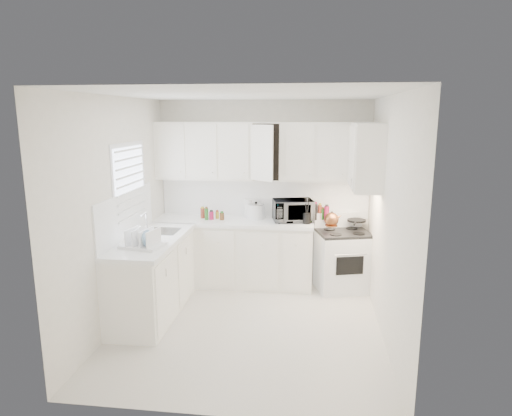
% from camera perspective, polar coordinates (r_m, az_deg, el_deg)
% --- Properties ---
extents(floor, '(3.20, 3.20, 0.00)m').
position_cam_1_polar(floor, '(5.34, -0.96, -14.82)').
color(floor, silver).
rests_on(floor, ground).
extents(ceiling, '(3.20, 3.20, 0.00)m').
position_cam_1_polar(ceiling, '(4.78, -1.07, 14.30)').
color(ceiling, white).
rests_on(ceiling, ground).
extents(wall_back, '(3.00, 0.00, 3.00)m').
position_cam_1_polar(wall_back, '(6.45, 0.99, 2.05)').
color(wall_back, white).
rests_on(wall_back, ground).
extents(wall_front, '(3.00, 0.00, 3.00)m').
position_cam_1_polar(wall_front, '(3.38, -4.87, -7.06)').
color(wall_front, white).
rests_on(wall_front, ground).
extents(wall_left, '(0.00, 3.20, 3.20)m').
position_cam_1_polar(wall_left, '(5.31, -17.24, -0.59)').
color(wall_left, white).
rests_on(wall_left, ground).
extents(wall_right, '(0.00, 3.20, 3.20)m').
position_cam_1_polar(wall_right, '(4.92, 16.57, -1.52)').
color(wall_right, white).
rests_on(wall_right, ground).
extents(window_blinds, '(0.06, 0.96, 1.06)m').
position_cam_1_polar(window_blinds, '(5.58, -15.75, 2.68)').
color(window_blinds, white).
rests_on(window_blinds, wall_left).
extents(lower_cabinets_back, '(2.22, 0.60, 0.90)m').
position_cam_1_polar(lower_cabinets_back, '(6.42, -2.81, -5.83)').
color(lower_cabinets_back, white).
rests_on(lower_cabinets_back, floor).
extents(lower_cabinets_left, '(0.60, 1.60, 0.90)m').
position_cam_1_polar(lower_cabinets_left, '(5.61, -13.05, -8.75)').
color(lower_cabinets_left, white).
rests_on(lower_cabinets_left, floor).
extents(countertop_back, '(2.24, 0.64, 0.05)m').
position_cam_1_polar(countertop_back, '(6.28, -2.87, -1.73)').
color(countertop_back, white).
rests_on(countertop_back, lower_cabinets_back).
extents(countertop_left, '(0.64, 1.62, 0.05)m').
position_cam_1_polar(countertop_left, '(5.47, -13.18, -4.08)').
color(countertop_left, white).
rests_on(countertop_left, lower_cabinets_left).
extents(backsplash_back, '(2.98, 0.02, 0.55)m').
position_cam_1_polar(backsplash_back, '(6.46, 0.98, 1.38)').
color(backsplash_back, white).
rests_on(backsplash_back, wall_back).
extents(backsplash_left, '(0.02, 1.60, 0.55)m').
position_cam_1_polar(backsplash_left, '(5.50, -16.25, -0.91)').
color(backsplash_left, white).
rests_on(backsplash_left, wall_left).
extents(upper_cabinets_back, '(3.00, 0.33, 0.80)m').
position_cam_1_polar(upper_cabinets_back, '(6.26, 0.83, 3.60)').
color(upper_cabinets_back, white).
rests_on(upper_cabinets_back, wall_back).
extents(upper_cabinets_right, '(0.33, 0.90, 0.80)m').
position_cam_1_polar(upper_cabinets_right, '(5.65, 13.72, 2.39)').
color(upper_cabinets_right, white).
rests_on(upper_cabinets_right, wall_right).
extents(sink, '(0.42, 0.38, 0.30)m').
position_cam_1_polar(sink, '(5.75, -12.05, -1.76)').
color(sink, gray).
rests_on(sink, countertop_left).
extents(stove, '(0.81, 0.72, 1.06)m').
position_cam_1_polar(stove, '(6.29, 11.06, -5.64)').
color(stove, white).
rests_on(stove, floor).
extents(tea_kettle, '(0.24, 0.21, 0.22)m').
position_cam_1_polar(tea_kettle, '(5.99, 9.64, -1.33)').
color(tea_kettle, '#984D29').
rests_on(tea_kettle, stove).
extents(frying_pan, '(0.34, 0.48, 0.04)m').
position_cam_1_polar(frying_pan, '(6.35, 12.74, -1.50)').
color(frying_pan, black).
rests_on(frying_pan, stove).
extents(microwave, '(0.59, 0.41, 0.36)m').
position_cam_1_polar(microwave, '(6.18, 4.74, -0.01)').
color(microwave, gray).
rests_on(microwave, countertop_back).
extents(rice_cooker, '(0.28, 0.28, 0.24)m').
position_cam_1_polar(rice_cooker, '(6.32, -0.00, -0.28)').
color(rice_cooker, white).
rests_on(rice_cooker, countertop_back).
extents(paper_towel, '(0.12, 0.12, 0.27)m').
position_cam_1_polar(paper_towel, '(6.37, -1.02, -0.04)').
color(paper_towel, white).
rests_on(paper_towel, countertop_back).
extents(utensil_crock, '(0.14, 0.14, 0.36)m').
position_cam_1_polar(utensil_crock, '(6.05, 6.53, -0.31)').
color(utensil_crock, black).
rests_on(utensil_crock, countertop_back).
extents(dish_rack, '(0.49, 0.40, 0.24)m').
position_cam_1_polar(dish_rack, '(5.11, -14.34, -3.55)').
color(dish_rack, white).
rests_on(dish_rack, countertop_left).
extents(spice_left_0, '(0.06, 0.06, 0.13)m').
position_cam_1_polar(spice_left_0, '(6.48, -6.69, -0.56)').
color(spice_left_0, brown).
rests_on(spice_left_0, countertop_back).
extents(spice_left_1, '(0.06, 0.06, 0.13)m').
position_cam_1_polar(spice_left_1, '(6.38, -6.22, -0.75)').
color(spice_left_1, '#266421').
rests_on(spice_left_1, countertop_back).
extents(spice_left_2, '(0.06, 0.06, 0.13)m').
position_cam_1_polar(spice_left_2, '(6.44, -5.39, -0.60)').
color(spice_left_2, '#AA1645').
rests_on(spice_left_2, countertop_back).
extents(spice_left_3, '(0.06, 0.06, 0.13)m').
position_cam_1_polar(spice_left_3, '(6.34, -4.90, -0.79)').
color(spice_left_3, gold).
rests_on(spice_left_3, countertop_back).
extents(spice_left_4, '(0.06, 0.06, 0.13)m').
position_cam_1_polar(spice_left_4, '(6.41, -4.08, -0.63)').
color(spice_left_4, brown).
rests_on(spice_left_4, countertop_back).
extents(sauce_right_0, '(0.06, 0.06, 0.19)m').
position_cam_1_polar(sauce_right_0, '(6.33, 6.07, -0.56)').
color(sauce_right_0, '#AA1645').
rests_on(sauce_right_0, countertop_back).
extents(sauce_right_1, '(0.06, 0.06, 0.19)m').
position_cam_1_polar(sauce_right_1, '(6.27, 6.56, -0.69)').
color(sauce_right_1, gold).
rests_on(sauce_right_1, countertop_back).
extents(sauce_right_2, '(0.06, 0.06, 0.19)m').
position_cam_1_polar(sauce_right_2, '(6.33, 7.07, -0.59)').
color(sauce_right_2, brown).
rests_on(sauce_right_2, countertop_back).
extents(sauce_right_3, '(0.06, 0.06, 0.19)m').
position_cam_1_polar(sauce_right_3, '(6.27, 7.57, -0.71)').
color(sauce_right_3, black).
rests_on(sauce_right_3, countertop_back).
extents(sauce_right_4, '(0.06, 0.06, 0.19)m').
position_cam_1_polar(sauce_right_4, '(6.33, 8.06, -0.61)').
color(sauce_right_4, brown).
rests_on(sauce_right_4, countertop_back).
extents(sauce_right_5, '(0.06, 0.06, 0.19)m').
position_cam_1_polar(sauce_right_5, '(6.27, 8.57, -0.74)').
color(sauce_right_5, '#266421').
rests_on(sauce_right_5, countertop_back).
extents(sauce_right_6, '(0.06, 0.06, 0.19)m').
position_cam_1_polar(sauce_right_6, '(6.33, 9.06, -0.64)').
color(sauce_right_6, '#AA1645').
rests_on(sauce_right_6, countertop_back).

